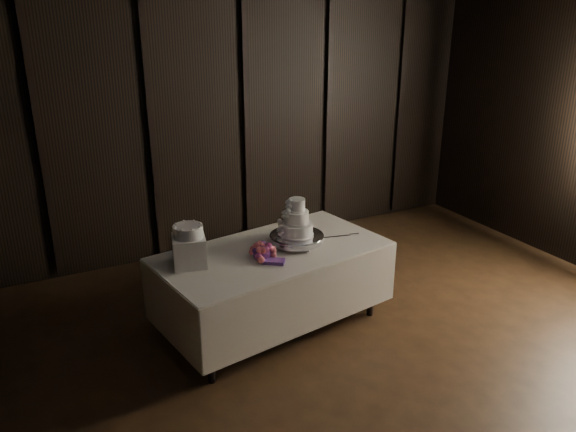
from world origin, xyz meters
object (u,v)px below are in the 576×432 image
at_px(wedding_cake, 295,222).
at_px(small_cake, 188,231).
at_px(cake_stand, 297,240).
at_px(display_table, 273,285).
at_px(box_pedestal, 189,251).
at_px(bouquet, 262,252).

distance_m(wedding_cake, small_cake, 0.95).
bearing_deg(small_cake, cake_stand, -1.47).
bearing_deg(display_table, box_pedestal, 167.70).
bearing_deg(cake_stand, bouquet, -161.52).
xyz_separation_m(wedding_cake, bouquet, (-0.37, -0.12, -0.16)).
bearing_deg(display_table, wedding_cake, -9.56).
bearing_deg(bouquet, display_table, 37.98).
bearing_deg(cake_stand, display_table, -176.90).
relative_size(display_table, small_cake, 8.91).
xyz_separation_m(bouquet, small_cake, (-0.57, 0.16, 0.24)).
bearing_deg(display_table, cake_stand, -6.21).
xyz_separation_m(display_table, wedding_cake, (0.22, -0.00, 0.57)).
height_order(bouquet, small_cake, small_cake).
relative_size(wedding_cake, box_pedestal, 1.30).
bearing_deg(display_table, small_cake, 167.70).
distance_m(cake_stand, bouquet, 0.42).
height_order(cake_stand, wedding_cake, wedding_cake).
relative_size(wedding_cake, small_cake, 1.41).
bearing_deg(wedding_cake, bouquet, -155.66).
bearing_deg(bouquet, cake_stand, 18.48).
bearing_deg(cake_stand, small_cake, 178.53).
height_order(wedding_cake, bouquet, wedding_cake).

